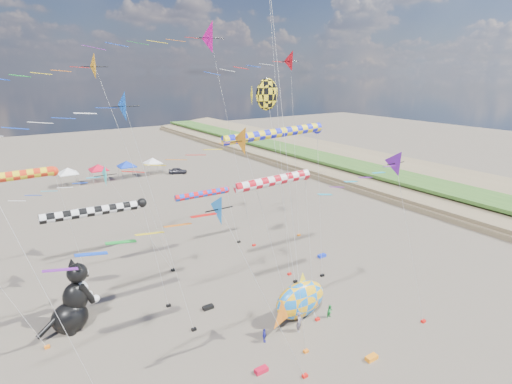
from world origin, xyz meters
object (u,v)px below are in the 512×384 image
at_px(cat_inflatable, 71,296).
at_px(fish_inflatable, 300,300).
at_px(person_adult, 299,322).
at_px(child_green, 330,311).
at_px(parked_car, 178,171).
at_px(child_blue, 264,335).

relative_size(cat_inflatable, fish_inflatable, 0.88).
relative_size(person_adult, child_green, 1.44).
bearing_deg(cat_inflatable, child_green, -47.09).
distance_m(cat_inflatable, person_adult, 17.35).
distance_m(cat_inflatable, child_green, 20.07).
bearing_deg(parked_car, child_blue, -168.21).
bearing_deg(person_adult, cat_inflatable, 113.52).
bearing_deg(child_blue, cat_inflatable, 83.66).
bearing_deg(fish_inflatable, cat_inflatable, 150.50).
bearing_deg(cat_inflatable, child_blue, -57.63).
bearing_deg(cat_inflatable, fish_inflatable, -47.06).
height_order(person_adult, child_blue, person_adult).
bearing_deg(parked_car, fish_inflatable, -164.18).
height_order(cat_inflatable, parked_car, cat_inflatable).
xyz_separation_m(fish_inflatable, parked_car, (10.66, 50.06, -1.11)).
bearing_deg(child_green, fish_inflatable, 141.80).
bearing_deg(cat_inflatable, parked_car, 40.49).
distance_m(child_blue, parked_car, 52.96).
height_order(child_green, child_blue, child_green).
relative_size(fish_inflatable, parked_car, 1.77).
relative_size(person_adult, parked_car, 0.46).
xyz_separation_m(cat_inflatable, child_blue, (11.21, -9.43, -2.20)).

